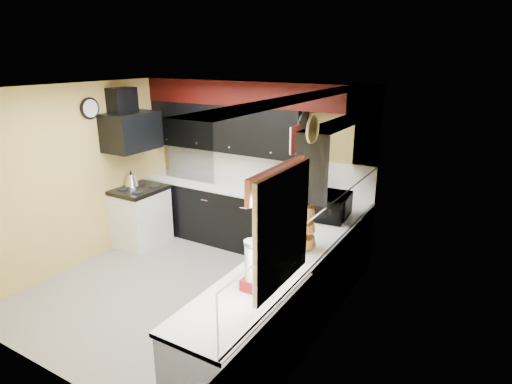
% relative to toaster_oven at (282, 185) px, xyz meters
% --- Properties ---
extents(ground, '(3.60, 3.60, 0.00)m').
position_rel_toaster_oven_xyz_m(ground, '(-0.53, -1.52, -1.08)').
color(ground, gray).
rests_on(ground, ground).
extents(wall_back, '(3.60, 0.06, 2.50)m').
position_rel_toaster_oven_xyz_m(wall_back, '(-0.53, 0.28, 0.17)').
color(wall_back, '#E0C666').
rests_on(wall_back, ground).
extents(wall_right, '(0.06, 3.60, 2.50)m').
position_rel_toaster_oven_xyz_m(wall_right, '(1.27, -1.52, 0.17)').
color(wall_right, '#E0C666').
rests_on(wall_right, ground).
extents(wall_left, '(0.06, 3.60, 2.50)m').
position_rel_toaster_oven_xyz_m(wall_left, '(-2.33, -1.52, 0.17)').
color(wall_left, '#E0C666').
rests_on(wall_left, ground).
extents(ceiling, '(3.60, 3.60, 0.06)m').
position_rel_toaster_oven_xyz_m(ceiling, '(-0.53, -1.52, 1.42)').
color(ceiling, white).
rests_on(ceiling, wall_back).
extents(cab_back, '(3.60, 0.60, 0.90)m').
position_rel_toaster_oven_xyz_m(cab_back, '(-0.53, -0.02, -0.63)').
color(cab_back, black).
rests_on(cab_back, ground).
extents(cab_right, '(0.60, 3.00, 0.90)m').
position_rel_toaster_oven_xyz_m(cab_right, '(0.97, -1.82, -0.63)').
color(cab_right, black).
rests_on(cab_right, ground).
extents(counter_back, '(3.62, 0.64, 0.04)m').
position_rel_toaster_oven_xyz_m(counter_back, '(-0.53, -0.02, -0.16)').
color(counter_back, white).
rests_on(counter_back, cab_back).
extents(counter_right, '(0.64, 3.02, 0.04)m').
position_rel_toaster_oven_xyz_m(counter_right, '(0.97, -1.82, -0.16)').
color(counter_right, white).
rests_on(counter_right, cab_right).
extents(splash_back, '(3.60, 0.02, 0.50)m').
position_rel_toaster_oven_xyz_m(splash_back, '(-0.53, 0.27, 0.11)').
color(splash_back, white).
rests_on(splash_back, counter_back).
extents(splash_right, '(0.02, 3.60, 0.50)m').
position_rel_toaster_oven_xyz_m(splash_right, '(1.26, -1.52, 0.11)').
color(splash_right, white).
rests_on(splash_right, counter_right).
extents(upper_back, '(2.60, 0.35, 0.70)m').
position_rel_toaster_oven_xyz_m(upper_back, '(-1.03, 0.10, 0.72)').
color(upper_back, black).
rests_on(upper_back, wall_back).
extents(upper_right, '(0.35, 1.80, 0.70)m').
position_rel_toaster_oven_xyz_m(upper_right, '(1.09, -0.62, 0.72)').
color(upper_right, black).
rests_on(upper_right, wall_right).
extents(soffit_back, '(3.60, 0.36, 0.35)m').
position_rel_toaster_oven_xyz_m(soffit_back, '(-0.53, 0.10, 1.25)').
color(soffit_back, black).
rests_on(soffit_back, wall_back).
extents(soffit_right, '(0.36, 3.24, 0.35)m').
position_rel_toaster_oven_xyz_m(soffit_right, '(1.09, -1.70, 1.25)').
color(soffit_right, black).
rests_on(soffit_right, wall_right).
extents(stove, '(0.60, 0.75, 0.86)m').
position_rel_toaster_oven_xyz_m(stove, '(-2.03, -0.77, -0.65)').
color(stove, white).
rests_on(stove, ground).
extents(cooktop, '(0.62, 0.77, 0.06)m').
position_rel_toaster_oven_xyz_m(cooktop, '(-2.03, -0.77, -0.19)').
color(cooktop, black).
rests_on(cooktop, stove).
extents(hood, '(0.50, 0.78, 0.55)m').
position_rel_toaster_oven_xyz_m(hood, '(-2.08, -0.77, 0.70)').
color(hood, black).
rests_on(hood, wall_left).
extents(hood_duct, '(0.24, 0.40, 0.40)m').
position_rel_toaster_oven_xyz_m(hood_duct, '(-2.21, -0.77, 1.12)').
color(hood_duct, black).
rests_on(hood_duct, wall_left).
extents(window, '(0.03, 0.86, 0.96)m').
position_rel_toaster_oven_xyz_m(window, '(1.25, -2.42, 0.47)').
color(window, white).
rests_on(window, wall_right).
extents(valance, '(0.04, 0.88, 0.20)m').
position_rel_toaster_oven_xyz_m(valance, '(1.20, -2.42, 0.87)').
color(valance, red).
rests_on(valance, wall_right).
extents(pan_top, '(0.03, 0.22, 0.40)m').
position_rel_toaster_oven_xyz_m(pan_top, '(0.29, 0.03, 0.92)').
color(pan_top, black).
rests_on(pan_top, upper_back).
extents(pan_mid, '(0.03, 0.28, 0.46)m').
position_rel_toaster_oven_xyz_m(pan_mid, '(0.29, -0.10, 0.67)').
color(pan_mid, black).
rests_on(pan_mid, upper_back).
extents(pan_low, '(0.03, 0.24, 0.42)m').
position_rel_toaster_oven_xyz_m(pan_low, '(0.29, 0.16, 0.64)').
color(pan_low, black).
rests_on(pan_low, upper_back).
extents(cut_board, '(0.03, 0.26, 0.35)m').
position_rel_toaster_oven_xyz_m(cut_board, '(0.30, -0.22, 0.72)').
color(cut_board, white).
rests_on(cut_board, upper_back).
extents(baskets, '(0.27, 0.27, 0.50)m').
position_rel_toaster_oven_xyz_m(baskets, '(0.99, -1.47, 0.10)').
color(baskets, brown).
rests_on(baskets, upper_right).
extents(clock, '(0.03, 0.30, 0.30)m').
position_rel_toaster_oven_xyz_m(clock, '(-2.30, -1.27, 1.07)').
color(clock, black).
rests_on(clock, wall_left).
extents(deco_plate, '(0.03, 0.24, 0.24)m').
position_rel_toaster_oven_xyz_m(deco_plate, '(1.24, -1.87, 1.17)').
color(deco_plate, white).
rests_on(deco_plate, wall_right).
extents(toaster_oven, '(0.55, 0.49, 0.27)m').
position_rel_toaster_oven_xyz_m(toaster_oven, '(0.00, 0.00, 0.00)').
color(toaster_oven, black).
rests_on(toaster_oven, counter_back).
extents(microwave, '(0.41, 0.57, 0.30)m').
position_rel_toaster_oven_xyz_m(microwave, '(0.96, -0.51, 0.01)').
color(microwave, black).
rests_on(microwave, counter_right).
extents(utensil_crock, '(0.20, 0.20, 0.16)m').
position_rel_toaster_oven_xyz_m(utensil_crock, '(0.53, 0.02, -0.06)').
color(utensil_crock, silver).
rests_on(utensil_crock, counter_back).
extents(knife_block, '(0.15, 0.18, 0.25)m').
position_rel_toaster_oven_xyz_m(knife_block, '(0.57, 0.01, -0.01)').
color(knife_block, black).
rests_on(knife_block, counter_back).
extents(kettle, '(0.25, 0.25, 0.19)m').
position_rel_toaster_oven_xyz_m(kettle, '(-2.21, -0.74, -0.06)').
color(kettle, silver).
rests_on(kettle, cooktop).
extents(dispenser_a, '(0.16, 0.16, 0.44)m').
position_rel_toaster_oven_xyz_m(dispenser_a, '(0.98, -2.44, 0.08)').
color(dispenser_a, '#65000B').
rests_on(dispenser_a, counter_right).
extents(dispenser_b, '(0.18, 0.18, 0.43)m').
position_rel_toaster_oven_xyz_m(dispenser_b, '(1.02, -2.28, 0.08)').
color(dispenser_b, maroon).
rests_on(dispenser_b, counter_right).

